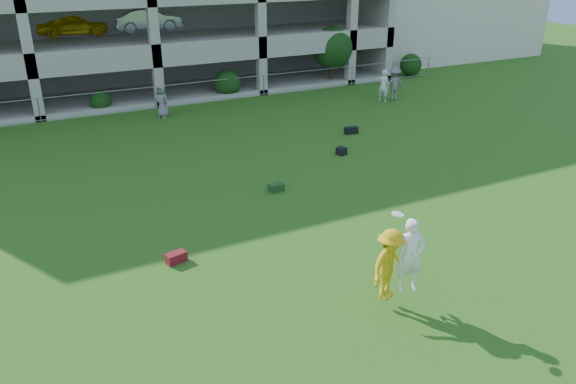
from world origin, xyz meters
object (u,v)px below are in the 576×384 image
crate_d (341,151)px  bystander_f (394,84)px  bystander_e (383,86)px  bystander_c (162,101)px  frisbee_contest (395,262)px

crate_d → bystander_f: bearing=41.0°
bystander_e → bystander_f: size_ratio=0.97×
bystander_c → frisbee_contest: 18.51m
frisbee_contest → bystander_e: bearing=55.1°
frisbee_contest → bystander_f: bearing=53.4°
crate_d → frisbee_contest: size_ratio=0.15×
bystander_e → crate_d: bystander_e is taller
bystander_c → crate_d: 10.21m
crate_d → frisbee_contest: bearing=-115.4°
bystander_c → bystander_f: bearing=37.7°
bystander_c → bystander_e: 11.96m
bystander_e → bystander_f: bystander_f is taller
bystander_e → frisbee_contest: frisbee_contest is taller
frisbee_contest → bystander_c: bearing=91.5°
bystander_c → bystander_f: size_ratio=0.89×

